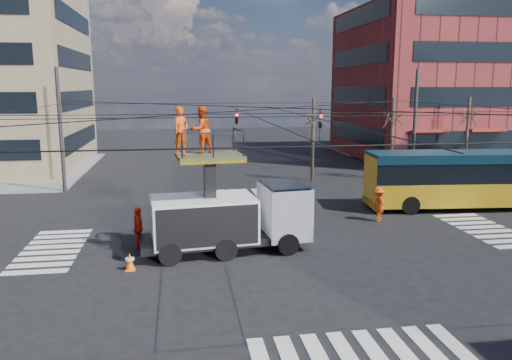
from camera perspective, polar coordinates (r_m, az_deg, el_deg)
The scene contains 13 objects.
ground at distance 22.84m, azimuth 3.06°, elevation -6.73°, with size 120.00×120.00×0.00m, color black.
sidewalk_ne at distance 49.87m, azimuth 22.15°, elevation 2.13°, with size 18.00×18.00×0.12m, color slate.
crosswalks at distance 22.84m, azimuth 3.06°, elevation -6.71°, with size 22.40×22.40×0.02m, color silver, non-canonical shape.
building_ne at distance 52.47m, azimuth 21.95°, elevation 10.16°, with size 20.06×16.06×14.00m.
overhead_network at distance 22.32m, azimuth 2.78°, elevation 4.13°, with size 24.24×24.24×8.00m.
tree_a at distance 36.16m, azimuth 6.58°, elevation 7.15°, with size 2.00×2.00×6.00m.
tree_b at distance 38.18m, azimuth 15.37°, elevation 7.03°, with size 2.00×2.00×6.00m.
tree_c at distance 40.98m, azimuth 23.11°, elevation 6.78°, with size 2.00×2.00×6.00m.
utility_truck at distance 20.78m, azimuth -3.13°, elevation -2.73°, with size 7.21×3.24×6.06m.
city_bus at distance 30.89m, azimuth 24.37°, elevation 0.23°, with size 13.07×3.71×3.20m.
traffic_cone at distance 19.60m, azimuth -14.22°, elevation -9.02°, with size 0.36×0.36×0.68m, color orange.
worker_ground at distance 21.84m, azimuth -13.30°, elevation -5.36°, with size 1.07×0.44×1.82m, color #FF3210.
flagger at distance 26.26m, azimuth 13.77°, elevation -2.70°, with size 1.15×0.66×1.78m, color #FF5710.
Camera 1 is at (-4.49, -21.32, 6.86)m, focal length 35.00 mm.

